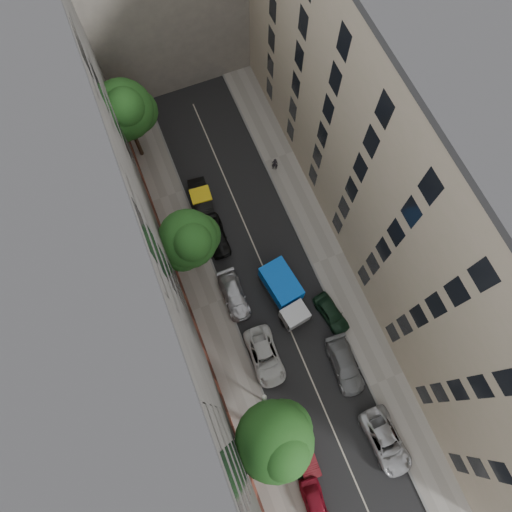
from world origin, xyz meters
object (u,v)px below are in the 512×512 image
car_left_4 (216,235)px  car_right_0 (386,441)px  car_left_2 (265,356)px  car_left_5 (202,201)px  car_right_2 (331,313)px  pedestrian (275,164)px  car_left_3 (234,295)px  tree_near (276,442)px  car_left_1 (304,452)px  lamp_post (264,399)px  tree_mid (190,241)px  car_right_1 (345,365)px  tree_far (125,112)px  tarp_truck (285,293)px  car_left_0 (316,507)px

car_left_4 → car_right_0: (6.03, -20.40, -0.01)m
car_left_2 → car_left_5: size_ratio=1.08×
car_right_2 → pedestrian: 14.61m
car_left_3 → tree_near: 12.54m
car_left_1 → car_left_2: 7.60m
car_right_2 → pedestrian: size_ratio=2.37×
lamp_post → car_right_0: bearing=-39.7°
car_right_0 → car_right_2: car_right_0 is taller
car_left_1 → tree_mid: (-2.31, 16.91, 5.45)m
car_right_2 → pedestrian: pedestrian is taller
car_left_1 → car_left_2: car_left_2 is taller
car_left_2 → car_left_1: bearing=-87.3°
car_left_2 → car_right_0: 11.00m
car_right_0 → car_right_1: 6.20m
car_left_1 → tree_near: tree_near is taller
car_left_5 → lamp_post: bearing=-89.8°
car_left_4 → tree_near: (-1.70, -17.10, 4.80)m
car_left_2 → car_left_3: size_ratio=1.10×
car_left_4 → tree_far: tree_far is taller
lamp_post → car_left_5: bearing=85.6°
tree_near → car_left_5: bearing=85.4°
pedestrian → tree_far: bearing=-4.1°
car_left_4 → tree_far: 12.58m
car_left_5 → car_right_0: car_left_5 is taller
car_left_4 → tree_near: 17.84m
tarp_truck → car_left_2: tarp_truck is taller
car_right_1 → car_right_2: bearing=83.0°
car_left_0 → car_left_3: (0.15, 16.80, -0.02)m
car_left_0 → pedestrian: pedestrian is taller
car_left_5 → car_left_2: bearing=-85.3°
tree_near → car_right_0: bearing=-23.1°
car_right_1 → tree_near: 9.22m
tree_near → tree_far: size_ratio=0.89×
car_left_1 → tree_mid: size_ratio=0.45×
car_left_1 → car_left_4: car_left_4 is taller
car_right_0 → car_right_2: 10.41m
tree_far → tarp_truck: bearing=-68.8°
tree_mid → car_right_0: bearing=-65.7°
car_left_3 → tree_far: tree_far is taller
pedestrian → car_left_4: bearing=56.5°
car_left_1 → car_right_1: (5.60, 4.59, 0.05)m
car_left_3 → car_right_2: 8.18m
tarp_truck → car_right_1: bearing=-81.4°
car_left_5 → lamp_post: size_ratio=0.79×
car_left_3 → tarp_truck: bearing=-20.5°
tree_near → tree_far: 27.82m
car_left_2 → car_left_4: 11.20m
car_left_5 → tree_far: bearing=120.7°
tarp_truck → tree_near: 11.91m
tarp_truck → tree_near: tree_near is taller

